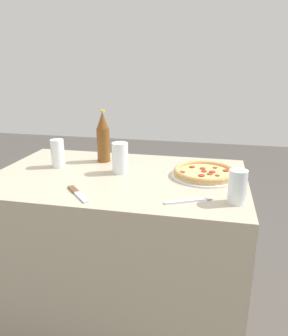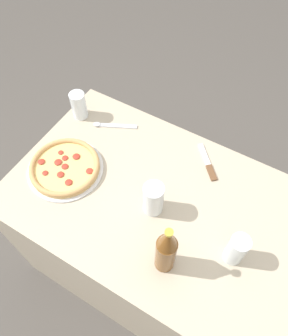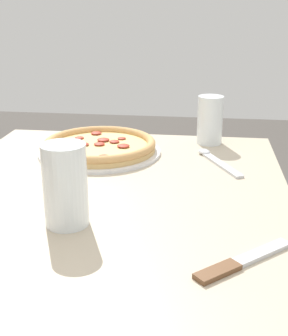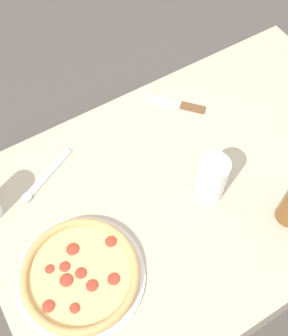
{
  "view_description": "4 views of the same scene",
  "coord_description": "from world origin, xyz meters",
  "px_view_note": "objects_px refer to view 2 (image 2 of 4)",
  "views": [
    {
      "loc": [
        0.42,
        -1.39,
        1.29
      ],
      "look_at": [
        0.13,
        -0.04,
        0.84
      ],
      "focal_mm": 35.0,
      "sensor_mm": 36.0,
      "label": 1
    },
    {
      "loc": [
        -0.26,
        0.55,
        1.9
      ],
      "look_at": [
        0.1,
        -0.06,
        0.85
      ],
      "focal_mm": 35.0,
      "sensor_mm": 36.0,
      "label": 2
    },
    {
      "loc": [
        -0.72,
        -0.19,
        1.15
      ],
      "look_at": [
        0.09,
        -0.09,
        0.86
      ],
      "focal_mm": 50.0,
      "sensor_mm": 36.0,
      "label": 3
    },
    {
      "loc": [
        0.42,
        0.4,
        1.79
      ],
      "look_at": [
        0.13,
        -0.08,
        0.84
      ],
      "focal_mm": 45.0,
      "sensor_mm": 36.0,
      "label": 4
    }
  ],
  "objects_px": {
    "glass_cola": "(154,200)",
    "beer_bottle": "(166,250)",
    "knife": "(208,163)",
    "glass_orange_juice": "(79,106)",
    "spoon": "(110,125)",
    "pizza_margherita": "(65,167)",
    "glass_lemonade": "(236,250)"
  },
  "relations": [
    {
      "from": "pizza_margherita",
      "to": "knife",
      "type": "height_order",
      "value": "pizza_margherita"
    },
    {
      "from": "beer_bottle",
      "to": "glass_orange_juice",
      "type": "bearing_deg",
      "value": -31.87
    },
    {
      "from": "beer_bottle",
      "to": "pizza_margherita",
      "type": "bearing_deg",
      "value": -14.13
    },
    {
      "from": "glass_orange_juice",
      "to": "knife",
      "type": "bearing_deg",
      "value": -175.7
    },
    {
      "from": "knife",
      "to": "spoon",
      "type": "relative_size",
      "value": 0.82
    },
    {
      "from": "beer_bottle",
      "to": "knife",
      "type": "height_order",
      "value": "beer_bottle"
    },
    {
      "from": "glass_orange_juice",
      "to": "glass_lemonade",
      "type": "height_order",
      "value": "glass_lemonade"
    },
    {
      "from": "pizza_margherita",
      "to": "glass_orange_juice",
      "type": "distance_m",
      "value": 0.31
    },
    {
      "from": "glass_cola",
      "to": "pizza_margherita",
      "type": "bearing_deg",
      "value": 4.26
    },
    {
      "from": "beer_bottle",
      "to": "spoon",
      "type": "bearing_deg",
      "value": -39.96
    },
    {
      "from": "glass_orange_juice",
      "to": "spoon",
      "type": "xyz_separation_m",
      "value": [
        -0.15,
        -0.01,
        -0.05
      ]
    },
    {
      "from": "glass_orange_juice",
      "to": "beer_bottle",
      "type": "height_order",
      "value": "beer_bottle"
    },
    {
      "from": "glass_lemonade",
      "to": "beer_bottle",
      "type": "bearing_deg",
      "value": 36.07
    },
    {
      "from": "beer_bottle",
      "to": "knife",
      "type": "xyz_separation_m",
      "value": [
        0.04,
        -0.46,
        -0.13
      ]
    },
    {
      "from": "spoon",
      "to": "glass_orange_juice",
      "type": "bearing_deg",
      "value": 5.4
    },
    {
      "from": "pizza_margherita",
      "to": "glass_lemonade",
      "type": "distance_m",
      "value": 0.73
    },
    {
      "from": "knife",
      "to": "beer_bottle",
      "type": "bearing_deg",
      "value": 95.33
    },
    {
      "from": "glass_orange_juice",
      "to": "beer_bottle",
      "type": "bearing_deg",
      "value": 148.13
    },
    {
      "from": "knife",
      "to": "glass_orange_juice",
      "type": "bearing_deg",
      "value": 4.3
    },
    {
      "from": "beer_bottle",
      "to": "knife",
      "type": "bearing_deg",
      "value": -84.67
    },
    {
      "from": "glass_orange_juice",
      "to": "glass_cola",
      "type": "height_order",
      "value": "glass_cola"
    },
    {
      "from": "glass_orange_juice",
      "to": "knife",
      "type": "relative_size",
      "value": 0.84
    },
    {
      "from": "glass_cola",
      "to": "knife",
      "type": "bearing_deg",
      "value": -107.57
    },
    {
      "from": "pizza_margherita",
      "to": "glass_cola",
      "type": "xyz_separation_m",
      "value": [
        -0.4,
        -0.03,
        0.05
      ]
    },
    {
      "from": "glass_cola",
      "to": "knife",
      "type": "height_order",
      "value": "glass_cola"
    },
    {
      "from": "glass_cola",
      "to": "beer_bottle",
      "type": "bearing_deg",
      "value": 129.6
    },
    {
      "from": "glass_lemonade",
      "to": "glass_cola",
      "type": "xyz_separation_m",
      "value": [
        0.33,
        -0.02,
        0.0
      ]
    },
    {
      "from": "knife",
      "to": "spoon",
      "type": "xyz_separation_m",
      "value": [
        0.47,
        0.03,
        0.0
      ]
    },
    {
      "from": "glass_lemonade",
      "to": "beer_bottle",
      "type": "xyz_separation_m",
      "value": [
        0.19,
        0.14,
        0.07
      ]
    },
    {
      "from": "glass_orange_juice",
      "to": "glass_lemonade",
      "type": "distance_m",
      "value": 0.9
    },
    {
      "from": "pizza_margherita",
      "to": "glass_cola",
      "type": "bearing_deg",
      "value": -175.74
    },
    {
      "from": "glass_orange_juice",
      "to": "glass_cola",
      "type": "bearing_deg",
      "value": 154.82
    }
  ]
}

